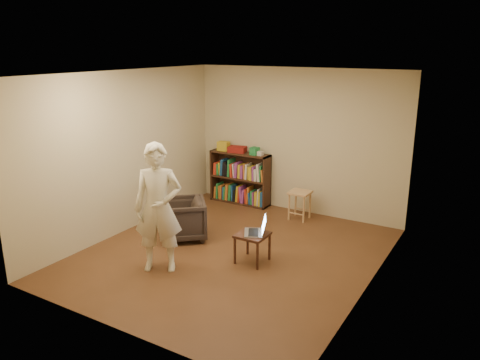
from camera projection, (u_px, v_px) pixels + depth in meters
The scene contains 15 objects.
floor at pixel (232, 254), 6.90m from camera, with size 4.50×4.50×0.00m, color #4F2F19.
ceiling at pixel (231, 74), 6.18m from camera, with size 4.50×4.50×0.00m, color silver.
wall_back at pixel (297, 141), 8.40m from camera, with size 4.00×4.00×0.00m, color #C4B494.
wall_left at pixel (125, 153), 7.52m from camera, with size 4.50×4.50×0.00m, color #C4B494.
wall_right at pixel (374, 191), 5.56m from camera, with size 4.50×4.50×0.00m, color #C4B494.
bookshelf at pixel (240, 181), 9.04m from camera, with size 1.20×0.30×1.00m.
box_yellow at pixel (224, 146), 9.02m from camera, with size 0.21×0.16×0.17m, color gold.
red_cloth at pixel (237, 149), 8.89m from camera, with size 0.32×0.24×0.11m, color maroon.
box_green at pixel (255, 151), 8.68m from camera, with size 0.14×0.14×0.14m, color #217C3D.
box_white at pixel (260, 153), 8.63m from camera, with size 0.10×0.10×0.08m, color beige.
stool at pixel (300, 197), 8.17m from camera, with size 0.35×0.35×0.51m.
armchair at pixel (183, 219), 7.38m from camera, with size 0.68×0.70×0.64m, color #2B221C.
side_table at pixel (252, 238), 6.56m from camera, with size 0.42×0.42×0.43m.
laptop at pixel (258, 230), 6.53m from camera, with size 0.44×0.46×0.26m.
person at pixel (158, 208), 6.21m from camera, with size 0.64×0.42×1.76m, color beige.
Camera 1 is at (3.33, -5.37, 2.96)m, focal length 35.00 mm.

